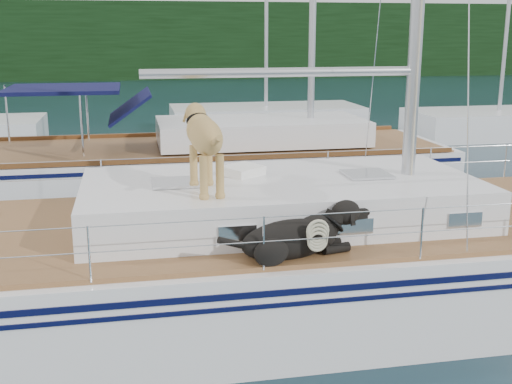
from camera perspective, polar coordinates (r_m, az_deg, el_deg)
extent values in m
plane|color=black|center=(8.97, -2.94, -10.43)|extent=(120.00, 120.00, 0.00)
cube|color=black|center=(53.10, -10.18, 13.09)|extent=(90.00, 3.00, 6.00)
cube|color=#595147|center=(54.38, -10.10, 10.58)|extent=(92.00, 1.00, 1.20)
cube|color=white|center=(8.77, -2.98, -7.46)|extent=(12.00, 3.80, 1.40)
cube|color=#9A683D|center=(8.53, -3.04, -2.89)|extent=(11.52, 3.50, 0.06)
cube|color=white|center=(8.59, 2.22, -0.65)|extent=(5.20, 2.50, 0.55)
cylinder|color=silver|center=(8.32, 2.33, 10.58)|extent=(3.60, 0.12, 0.12)
cylinder|color=silver|center=(6.71, -0.98, -2.35)|extent=(10.56, 0.01, 0.01)
cylinder|color=silver|center=(10.07, -4.50, 3.18)|extent=(10.56, 0.01, 0.01)
cube|color=blue|center=(9.58, -10.82, -0.88)|extent=(0.67, 0.50, 0.05)
cube|color=white|center=(8.74, -1.18, 1.91)|extent=(0.65, 0.63, 0.13)
torus|color=beige|center=(6.98, 5.51, -3.47)|extent=(0.33, 0.11, 0.32)
cube|color=white|center=(15.12, -4.02, 1.57)|extent=(11.00, 3.50, 1.30)
cube|color=#9A683D|center=(14.99, -4.06, 3.99)|extent=(10.56, 3.29, 0.06)
cube|color=white|center=(15.12, 0.45, 5.46)|extent=(4.80, 2.30, 0.55)
cube|color=#0F1141|center=(14.77, -16.72, 8.77)|extent=(2.40, 2.30, 0.08)
cube|color=white|center=(24.84, 0.89, 6.41)|extent=(7.20, 3.00, 1.10)
cube|color=white|center=(25.05, 20.70, 5.57)|extent=(6.40, 3.00, 1.10)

